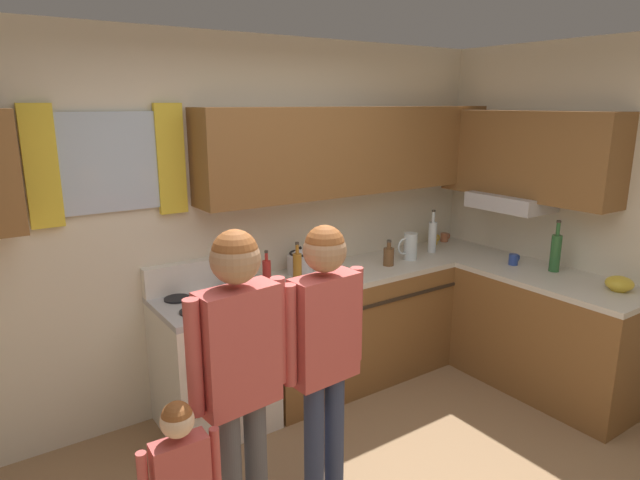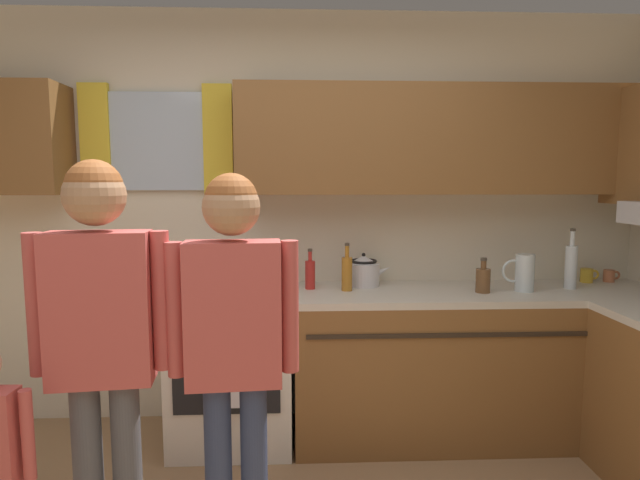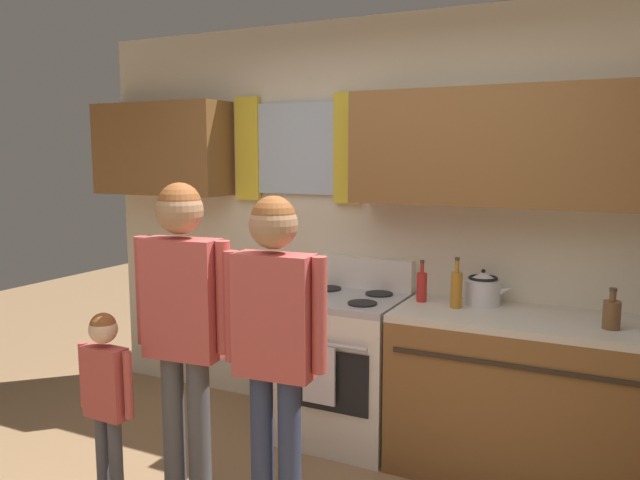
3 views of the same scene
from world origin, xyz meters
TOP-DOWN VIEW (x-y plane):
  - back_wall_unit at (0.07, 1.82)m, footprint 4.60×0.42m
  - kitchen_counter_run at (1.49, 1.17)m, footprint 2.22×1.96m
  - stove_oven at (-0.29, 1.54)m, footprint 0.70×0.67m
  - bottle_oil_amber at (0.39, 1.56)m, footprint 0.06×0.06m
  - bottle_squat_brown at (1.18, 1.47)m, footprint 0.08×0.08m
  - bottle_sauce_red at (0.17, 1.62)m, footprint 0.06×0.06m
  - bottle_tall_clear at (1.75, 1.56)m, footprint 0.07×0.07m
  - cup_terracotta at (2.12, 1.75)m, footprint 0.11×0.07m
  - mug_mustard_yellow at (1.97, 1.74)m, footprint 0.12×0.08m
  - stovetop_kettle at (0.51, 1.70)m, footprint 0.27×0.20m
  - water_pitcher at (1.44, 1.50)m, footprint 0.19×0.11m
  - adult_holding_child at (-0.63, 0.44)m, footprint 0.50×0.22m
  - adult_in_plaid at (-0.14, 0.46)m, footprint 0.49×0.21m

SIDE VIEW (x-z plane):
  - kitchen_counter_run at x=1.49m, z-range 0.00..0.90m
  - stove_oven at x=-0.29m, z-range -0.08..1.02m
  - cup_terracotta at x=2.12m, z-range 0.90..0.98m
  - mug_mustard_yellow at x=1.97m, z-range 0.90..0.99m
  - bottle_squat_brown at x=1.18m, z-range 0.87..1.08m
  - bottle_sauce_red at x=0.17m, z-range 0.87..1.12m
  - adult_in_plaid at x=-0.14m, z-range 0.20..1.78m
  - stovetop_kettle at x=0.51m, z-range 0.89..1.10m
  - bottle_oil_amber at x=0.39m, z-range 0.87..1.15m
  - water_pitcher at x=1.44m, z-range 0.90..1.12m
  - adult_holding_child at x=-0.63m, z-range 0.21..1.84m
  - bottle_tall_clear at x=1.75m, z-range 0.86..1.22m
  - back_wall_unit at x=0.07m, z-range 0.19..2.79m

